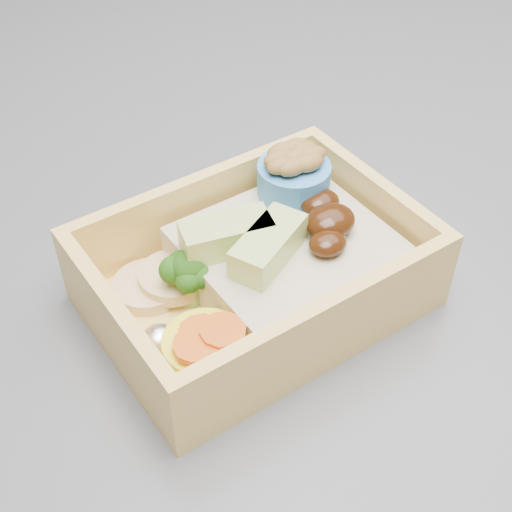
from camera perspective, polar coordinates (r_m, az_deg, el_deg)
bento_box at (r=0.44m, az=0.52°, el=-0.69°), size 0.20×0.15×0.07m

